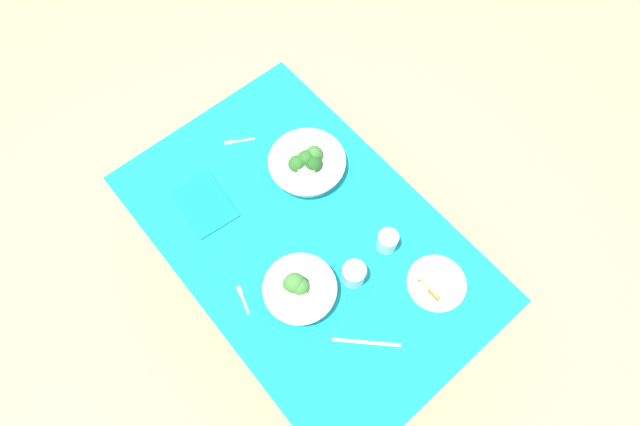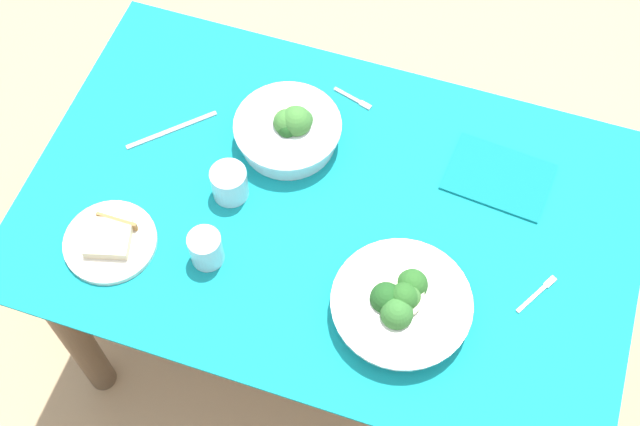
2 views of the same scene
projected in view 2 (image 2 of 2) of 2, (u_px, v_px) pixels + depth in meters
The scene contains 11 objects.
ground_plane at pixel (328, 335), 2.41m from camera, with size 6.00×6.00×0.00m, color tan.
dining_table at pixel (330, 238), 1.90m from camera, with size 1.28×0.82×0.71m.
broccoli_bowl_far at pixel (401, 304), 1.65m from camera, with size 0.27×0.27×0.09m.
broccoli_bowl_near at pixel (289, 130), 1.85m from camera, with size 0.23×0.23×0.11m.
bread_side_plate at pixel (110, 241), 1.75m from camera, with size 0.19×0.19×0.03m.
water_glass_center at pixel (206, 249), 1.71m from camera, with size 0.07×0.07×0.08m, color silver.
water_glass_side at pixel (229, 183), 1.78m from camera, with size 0.08×0.08×0.08m, color silver.
fork_by_far_bowl at pixel (538, 293), 1.70m from camera, with size 0.07×0.10×0.00m.
fork_by_near_bowl at pixel (354, 99), 1.94m from camera, with size 0.10×0.04×0.00m.
table_knife_left at pixel (172, 130), 1.89m from camera, with size 0.21×0.01×0.00m, color #B7B7BC.
napkin_folded_upper at pixel (498, 177), 1.83m from camera, with size 0.22×0.16×0.01m, color #0F777D.
Camera 2 is at (-0.26, 0.85, 2.27)m, focal length 48.04 mm.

